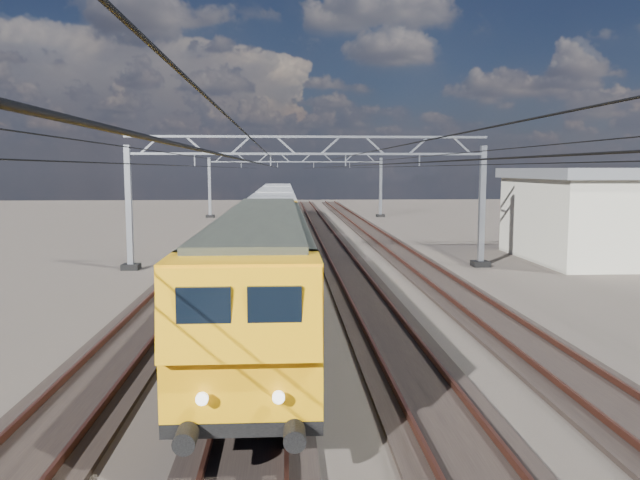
{
  "coord_description": "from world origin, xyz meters",
  "views": [
    {
      "loc": [
        -1.29,
        -29.45,
        5.34
      ],
      "look_at": [
        0.19,
        -3.69,
        2.4
      ],
      "focal_mm": 35.0,
      "sensor_mm": 36.0,
      "label": 1
    }
  ],
  "objects": [
    {
      "name": "track_outer_east",
      "position": [
        6.0,
        0.0,
        0.07
      ],
      "size": [
        2.6,
        140.0,
        0.3
      ],
      "color": "black",
      "rests_on": "ground"
    },
    {
      "name": "hopper_wagon_third",
      "position": [
        -2.0,
        36.37,
        2.23
      ],
      "size": [
        3.38,
        13.0,
        3.25
      ],
      "color": "black",
      "rests_on": "ground"
    },
    {
      "name": "locomotive",
      "position": [
        -2.0,
        -9.72,
        2.33
      ],
      "size": [
        2.76,
        21.1,
        3.62
      ],
      "color": "black",
      "rests_on": "ground"
    },
    {
      "name": "track_inner_east",
      "position": [
        2.0,
        0.0,
        0.07
      ],
      "size": [
        2.6,
        140.0,
        0.3
      ],
      "color": "black",
      "rests_on": "ground"
    },
    {
      "name": "hopper_wagon_lead",
      "position": [
        -2.0,
        7.97,
        2.23
      ],
      "size": [
        3.38,
        13.0,
        3.25
      ],
      "color": "black",
      "rests_on": "ground"
    },
    {
      "name": "track_outer_west",
      "position": [
        -6.0,
        0.0,
        0.07
      ],
      "size": [
        2.6,
        140.0,
        0.3
      ],
      "color": "black",
      "rests_on": "ground"
    },
    {
      "name": "track_loco",
      "position": [
        -2.0,
        0.0,
        0.07
      ],
      "size": [
        2.6,
        140.0,
        0.3
      ],
      "color": "black",
      "rests_on": "ground"
    },
    {
      "name": "catenary_gantry_mid",
      "position": [
        0.0,
        4.0,
        3.91
      ],
      "size": [
        19.9,
        0.9,
        7.11
      ],
      "color": "#979DA5",
      "rests_on": "ground"
    },
    {
      "name": "ground",
      "position": [
        0.0,
        0.0,
        0.0
      ],
      "size": [
        160.0,
        160.0,
        0.0
      ],
      "primitive_type": "plane",
      "color": "#29231F",
      "rests_on": "ground"
    },
    {
      "name": "hopper_wagon_mid",
      "position": [
        -2.0,
        22.17,
        2.23
      ],
      "size": [
        3.38,
        13.0,
        3.25
      ],
      "color": "black",
      "rests_on": "ground"
    },
    {
      "name": "overhead_wires",
      "position": [
        0.0,
        8.0,
        5.75
      ],
      "size": [
        12.03,
        140.0,
        0.53
      ],
      "color": "black",
      "rests_on": "ground"
    },
    {
      "name": "catenary_gantry_far",
      "position": [
        0.0,
        40.0,
        3.91
      ],
      "size": [
        19.9,
        0.9,
        7.11
      ],
      "color": "#979DA5",
      "rests_on": "ground"
    }
  ]
}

